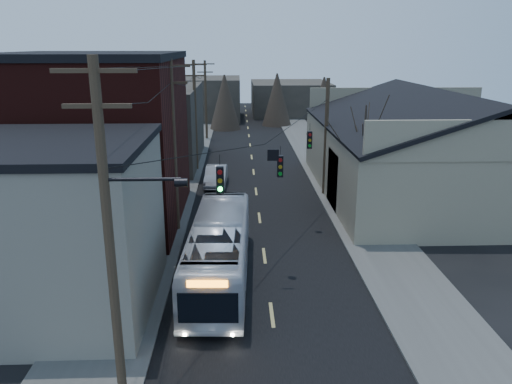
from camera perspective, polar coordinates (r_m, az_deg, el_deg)
The scene contains 13 objects.
road_surface at distance 41.70m, azimuth -0.19°, elevation 1.62°, with size 9.00×110.00×0.02m, color black.
sidewalk_left at distance 41.99m, azimuth -9.10°, elevation 1.59°, with size 4.00×110.00×0.12m, color #474744.
sidewalk_right at distance 42.39m, azimuth 8.62°, elevation 1.75°, with size 4.00×110.00×0.12m, color #474744.
building_clapboard at distance 21.98m, azimuth -22.46°, elevation -4.03°, with size 8.00×8.00×7.00m, color slate.
building_brick at distance 32.01m, azimuth -17.86°, elevation 5.40°, with size 10.00×12.00×10.00m, color black.
building_left_far at distance 47.54m, azimuth -12.06°, elevation 7.42°, with size 9.00×14.00×7.00m, color #2F2B26.
warehouse at distance 38.91m, azimuth 19.61°, elevation 3.64°, with size 16.16×20.60×7.73m.
building_far_left at distance 75.81m, azimuth -5.70°, elevation 10.60°, with size 10.00×12.00×6.00m, color #2F2B26.
building_far_right at distance 81.12m, azimuth 3.89°, elevation 10.68°, with size 12.00×14.00×5.00m, color #2F2B26.
bare_tree at distance 32.07m, azimuth 12.11°, elevation 3.29°, with size 0.40×0.40×7.20m, color black.
utility_lines at distance 34.94m, azimuth -5.03°, elevation 6.94°, with size 11.24×45.28×10.50m.
bus at distance 23.46m, azimuth -4.24°, elevation -6.66°, with size 2.56×10.93×3.04m, color silver.
parked_car at distance 39.53m, azimuth -4.57°, elevation 1.86°, with size 1.61×4.61×1.52m, color #95969C.
Camera 1 is at (-1.32, -10.27, 10.75)m, focal length 35.00 mm.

